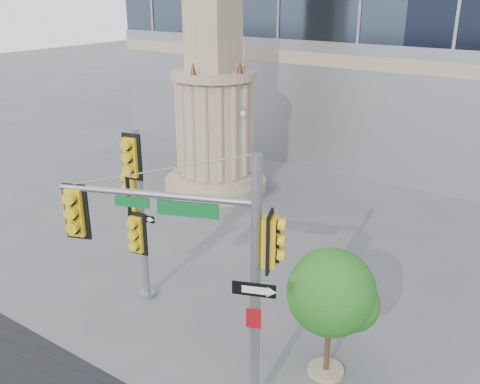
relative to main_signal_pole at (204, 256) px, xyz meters
The scene contains 5 objects.
ground 4.04m from the main_signal_pole, 141.02° to the left, with size 120.00×120.00×0.00m, color #545456.
monument 13.00m from the main_signal_pole, 126.48° to the left, with size 4.40×4.40×16.60m.
main_signal_pole is the anchor object (origin of this frame).
secondary_signal_pole 4.57m from the main_signal_pole, 151.97° to the left, with size 0.89×0.65×4.92m.
street_tree 3.17m from the main_signal_pole, 52.21° to the left, with size 1.98×1.94×3.09m.
Camera 1 is at (7.41, -8.43, 8.30)m, focal length 40.00 mm.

